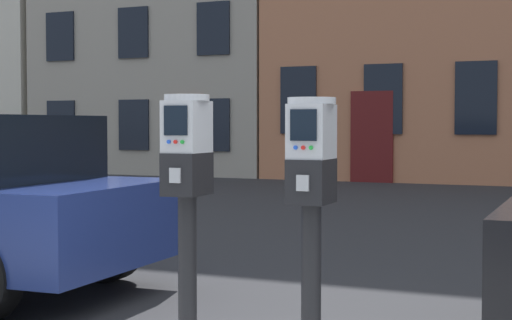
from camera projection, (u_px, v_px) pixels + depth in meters
parking_meter_near_kerb at (187, 183)px, 3.91m from camera, size 0.23×0.26×1.35m
parking_meter_twin_adjacent at (311, 190)px, 3.65m from camera, size 0.23×0.26×1.33m
townhouse_brick_corner at (184, 5)px, 23.75m from camera, size 7.02×5.55×9.60m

